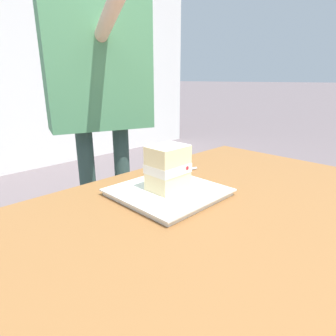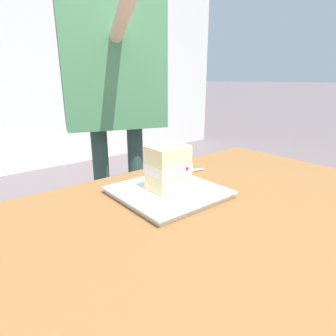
# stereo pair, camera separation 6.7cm
# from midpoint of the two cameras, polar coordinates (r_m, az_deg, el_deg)

# --- Properties ---
(patio_table) EXTENTS (1.10, 1.09, 0.70)m
(patio_table) POSITION_cam_midpoint_polar(r_m,az_deg,el_deg) (0.62, 25.92, -21.75)
(patio_table) COLOR brown
(patio_table) RESTS_ON ground
(dessert_plate) EXTENTS (0.24, 0.24, 0.02)m
(dessert_plate) POSITION_cam_midpoint_polar(r_m,az_deg,el_deg) (0.72, 2.67, -4.88)
(dessert_plate) COLOR white
(dessert_plate) RESTS_ON patio_table
(cake_slice) EXTENTS (0.09, 0.08, 0.11)m
(cake_slice) POSITION_cam_midpoint_polar(r_m,az_deg,el_deg) (0.70, 2.72, 0.01)
(cake_slice) COLOR beige
(cake_slice) RESTS_ON dessert_plate
(dessert_fork) EXTENTS (0.17, 0.06, 0.01)m
(dessert_fork) POSITION_cam_midpoint_polar(r_m,az_deg,el_deg) (0.88, 3.78, -1.02)
(dessert_fork) COLOR silver
(dessert_fork) RESTS_ON patio_table
(diner_person) EXTENTS (0.45, 0.58, 1.53)m
(diner_person) POSITION_cam_midpoint_polar(r_m,az_deg,el_deg) (1.28, -9.22, 19.14)
(diner_person) COLOR #334B43
(diner_person) RESTS_ON ground
(patio_building) EXTENTS (4.10, 3.84, 3.00)m
(patio_building) POSITION_cam_midpoint_polar(r_m,az_deg,el_deg) (5.42, -25.33, 21.37)
(patio_building) COLOR silver
(patio_building) RESTS_ON ground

